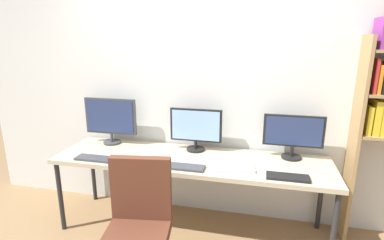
# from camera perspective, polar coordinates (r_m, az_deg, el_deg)

# --- Properties ---
(wall_back) EXTENTS (4.92, 0.10, 2.60)m
(wall_back) POSITION_cam_1_polar(r_m,az_deg,el_deg) (3.03, 1.60, 5.62)
(wall_back) COLOR silver
(wall_back) RESTS_ON ground_plane
(desk) EXTENTS (2.52, 0.68, 0.74)m
(desk) POSITION_cam_1_polar(r_m,az_deg,el_deg) (2.80, -0.23, -8.12)
(desk) COLOR tan
(desk) RESTS_ON ground_plane
(monitor_left) EXTENTS (0.55, 0.18, 0.48)m
(monitor_left) POSITION_cam_1_polar(r_m,az_deg,el_deg) (3.20, -15.19, 0.24)
(monitor_left) COLOR #38383D
(monitor_left) RESTS_ON desk
(monitor_center) EXTENTS (0.51, 0.18, 0.42)m
(monitor_center) POSITION_cam_1_polar(r_m,az_deg,el_deg) (2.90, 0.73, -1.50)
(monitor_center) COLOR black
(monitor_center) RESTS_ON desk
(monitor_right) EXTENTS (0.53, 0.18, 0.41)m
(monitor_right) POSITION_cam_1_polar(r_m,az_deg,el_deg) (2.86, 18.66, -2.55)
(monitor_right) COLOR black
(monitor_right) RESTS_ON desk
(keyboard_left) EXTENTS (0.36, 0.13, 0.02)m
(keyboard_left) POSITION_cam_1_polar(r_m,az_deg,el_deg) (2.89, -17.90, -6.95)
(keyboard_left) COLOR #38383D
(keyboard_left) RESTS_ON desk
(keyboard_center) EXTENTS (0.34, 0.13, 0.02)m
(keyboard_center) POSITION_cam_1_polar(r_m,az_deg,el_deg) (2.58, -1.43, -8.92)
(keyboard_center) COLOR #38383D
(keyboard_center) RESTS_ON desk
(keyboard_right) EXTENTS (0.33, 0.13, 0.02)m
(keyboard_right) POSITION_cam_1_polar(r_m,az_deg,el_deg) (2.52, 17.72, -10.28)
(keyboard_right) COLOR black
(keyboard_right) RESTS_ON desk
(mouse_left_side) EXTENTS (0.06, 0.10, 0.03)m
(mouse_left_side) POSITION_cam_1_polar(r_m,az_deg,el_deg) (2.82, -13.10, -6.97)
(mouse_left_side) COLOR #38383D
(mouse_left_side) RESTS_ON desk
(mouse_right_side) EXTENTS (0.06, 0.10, 0.03)m
(mouse_right_side) POSITION_cam_1_polar(r_m,az_deg,el_deg) (2.69, -5.09, -7.77)
(mouse_right_side) COLOR silver
(mouse_right_side) RESTS_ON desk
(laptop_closed) EXTENTS (0.36, 0.28, 0.02)m
(laptop_closed) POSITION_cam_1_polar(r_m,az_deg,el_deg) (2.60, 8.10, -8.75)
(laptop_closed) COLOR silver
(laptop_closed) RESTS_ON desk
(coffee_mug) EXTENTS (0.11, 0.08, 0.09)m
(coffee_mug) POSITION_cam_1_polar(r_m,az_deg,el_deg) (2.66, -8.77, -7.46)
(coffee_mug) COLOR white
(coffee_mug) RESTS_ON desk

